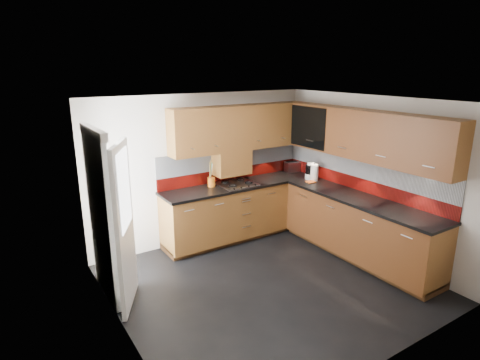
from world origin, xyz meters
TOP-DOWN VIEW (x-y plane):
  - room at (0.00, 0.00)m, footprint 4.00×3.80m
  - base_cabinets at (1.07, 0.72)m, footprint 2.70×3.20m
  - countertop at (1.05, 0.70)m, footprint 2.72×3.22m
  - backsplash at (1.28, 0.93)m, footprint 2.70×3.20m
  - upper_cabinets at (1.23, 0.78)m, footprint 2.50×3.20m
  - extractor_hood at (0.45, 1.64)m, footprint 0.60×0.33m
  - glass_cabinet at (1.71, 1.07)m, footprint 0.32×0.80m
  - back_door at (-1.78, 0.75)m, footprint 0.42×1.19m
  - gas_hob at (0.45, 1.47)m, footprint 0.59×0.51m
  - utensil_pot at (0.05, 1.61)m, footprint 0.12×0.12m
  - toaster at (1.75, 1.64)m, footprint 0.28×0.20m
  - food_processor at (1.68, 1.08)m, footprint 0.17×0.17m
  - paper_towel at (1.68, 0.98)m, footprint 0.16×0.16m
  - orange_cloth at (1.56, 0.93)m, footprint 0.15×0.13m

SIDE VIEW (x-z plane):
  - base_cabinets at x=1.07m, z-range -0.04..0.91m
  - countertop at x=1.05m, z-range 0.90..0.94m
  - orange_cloth at x=1.56m, z-range 0.94..0.96m
  - gas_hob at x=0.45m, z-range 0.93..0.98m
  - toaster at x=1.75m, z-range 0.94..1.13m
  - back_door at x=-1.78m, z-range 0.01..2.05m
  - utensil_pot at x=0.05m, z-range 0.82..1.25m
  - food_processor at x=1.68m, z-range 0.93..1.22m
  - paper_towel at x=1.68m, z-range 0.94..1.21m
  - backsplash at x=1.28m, z-range 0.94..1.48m
  - extractor_hood at x=0.45m, z-range 1.08..1.48m
  - room at x=0.00m, z-range 0.18..2.82m
  - upper_cabinets at x=1.23m, z-range 1.48..2.20m
  - glass_cabinet at x=1.71m, z-range 1.54..2.20m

